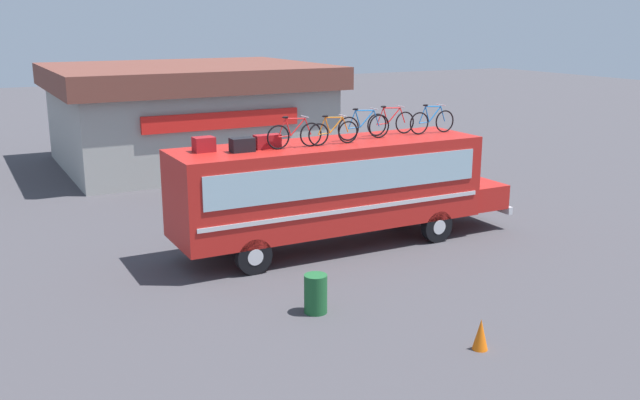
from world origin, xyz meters
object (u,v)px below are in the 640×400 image
at_px(luggage_bag_1, 204,144).
at_px(rooftop_bicycle_2, 333,132).
at_px(luggage_bag_2, 242,145).
at_px(luggage_bag_3, 267,142).
at_px(traffic_cone, 481,334).
at_px(bus, 336,185).
at_px(rooftop_bicycle_1, 295,135).
at_px(rooftop_bicycle_4, 391,122).
at_px(rooftop_bicycle_3, 364,126).
at_px(rooftop_bicycle_5, 432,121).
at_px(trash_bin, 316,294).

bearing_deg(luggage_bag_1, rooftop_bicycle_2, -10.02).
distance_m(luggage_bag_2, luggage_bag_3, 0.81).
bearing_deg(traffic_cone, bus, 84.53).
bearing_deg(rooftop_bicycle_2, luggage_bag_2, 177.03).
relative_size(luggage_bag_1, luggage_bag_3, 0.76).
bearing_deg(rooftop_bicycle_2, rooftop_bicycle_1, 179.60).
bearing_deg(rooftop_bicycle_2, rooftop_bicycle_4, 16.93).
relative_size(luggage_bag_2, rooftop_bicycle_4, 0.37).
bearing_deg(luggage_bag_1, rooftop_bicycle_4, 0.96).
xyz_separation_m(luggage_bag_3, rooftop_bicycle_4, (4.34, 0.45, 0.19)).
bearing_deg(rooftop_bicycle_3, luggage_bag_2, -176.70).
height_order(luggage_bag_1, luggage_bag_2, luggage_bag_1).
bearing_deg(bus, traffic_cone, -95.47).
bearing_deg(rooftop_bicycle_3, traffic_cone, -102.68).
height_order(rooftop_bicycle_2, rooftop_bicycle_5, rooftop_bicycle_5).
xyz_separation_m(rooftop_bicycle_2, rooftop_bicycle_3, (1.23, 0.37, 0.03)).
height_order(luggage_bag_2, traffic_cone, luggage_bag_2).
height_order(rooftop_bicycle_2, rooftop_bicycle_3, rooftop_bicycle_3).
xyz_separation_m(rooftop_bicycle_1, rooftop_bicycle_5, (4.92, 0.35, 0.01)).
relative_size(luggage_bag_1, rooftop_bicycle_4, 0.32).
bearing_deg(luggage_bag_2, rooftop_bicycle_4, 6.65).
distance_m(luggage_bag_3, rooftop_bicycle_4, 4.37).
bearing_deg(rooftop_bicycle_5, luggage_bag_3, -179.28).
distance_m(rooftop_bicycle_2, rooftop_bicycle_5, 3.72).
distance_m(luggage_bag_2, rooftop_bicycle_3, 3.96).
distance_m(luggage_bag_1, luggage_bag_3, 1.74).
relative_size(rooftop_bicycle_4, trash_bin, 1.86).
bearing_deg(bus, rooftop_bicycle_5, 0.71).
relative_size(luggage_bag_3, trash_bin, 0.79).
relative_size(luggage_bag_2, rooftop_bicycle_3, 0.36).
bearing_deg(luggage_bag_3, luggage_bag_1, 168.44).
height_order(rooftop_bicycle_3, rooftop_bicycle_5, rooftop_bicycle_3).
bearing_deg(luggage_bag_1, luggage_bag_2, -28.89).
distance_m(bus, rooftop_bicycle_4, 2.77).
relative_size(rooftop_bicycle_3, trash_bin, 1.93).
xyz_separation_m(rooftop_bicycle_3, rooftop_bicycle_4, (1.20, 0.37, -0.01)).
distance_m(rooftop_bicycle_2, rooftop_bicycle_3, 1.29).
distance_m(luggage_bag_1, rooftop_bicycle_1, 2.49).
xyz_separation_m(rooftop_bicycle_4, traffic_cone, (-2.88, -7.86, -3.20)).
height_order(rooftop_bicycle_3, trash_bin, rooftop_bicycle_3).
height_order(rooftop_bicycle_1, trash_bin, rooftop_bicycle_1).
height_order(rooftop_bicycle_1, traffic_cone, rooftop_bicycle_1).
height_order(bus, trash_bin, bus).
bearing_deg(luggage_bag_1, traffic_cone, -67.82).
relative_size(luggage_bag_1, rooftop_bicycle_1, 0.33).
xyz_separation_m(luggage_bag_3, rooftop_bicycle_5, (5.62, 0.07, 0.19)).
distance_m(rooftop_bicycle_4, traffic_cone, 8.96).
bearing_deg(trash_bin, luggage_bag_3, 80.99).
distance_m(rooftop_bicycle_3, traffic_cone, 8.32).
bearing_deg(rooftop_bicycle_2, bus, 50.45).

